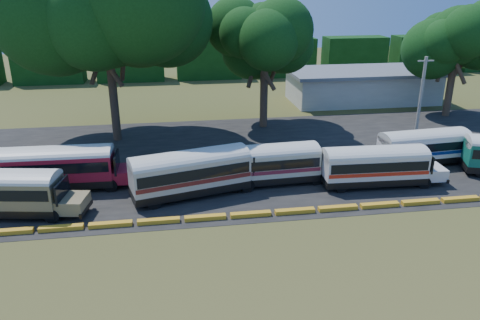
{
  "coord_description": "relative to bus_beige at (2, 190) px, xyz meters",
  "views": [
    {
      "loc": [
        -6.36,
        -26.03,
        14.6
      ],
      "look_at": [
        -1.44,
        6.0,
        2.09
      ],
      "focal_mm": 35.0,
      "sensor_mm": 36.0,
      "label": 1
    }
  ],
  "objects": [
    {
      "name": "tree_center",
      "position": [
        20.88,
        17.22,
        7.58
      ],
      "size": [
        8.68,
        8.68,
        12.65
      ],
      "color": "#39271C",
      "rests_on": "ground"
    },
    {
      "name": "ground",
      "position": [
        17.52,
        -3.67,
        -1.82
      ],
      "size": [
        160.0,
        160.0,
        0.0
      ],
      "primitive_type": "plane",
      "color": "#384416",
      "rests_on": "ground"
    },
    {
      "name": "terminal_building",
      "position": [
        35.52,
        26.33,
        0.21
      ],
      "size": [
        19.0,
        9.0,
        4.0
      ],
      "color": "beige",
      "rests_on": "ground"
    },
    {
      "name": "tree_west",
      "position": [
        5.89,
        15.04,
        10.38
      ],
      "size": [
        14.33,
        14.33,
        17.48
      ],
      "color": "#39271C",
      "rests_on": "ground"
    },
    {
      "name": "bus_white_red",
      "position": [
        26.19,
        0.85,
        -0.07
      ],
      "size": [
        9.48,
        2.68,
        3.09
      ],
      "rotation": [
        0.0,
        0.0,
        -0.04
      ],
      "color": "black",
      "rests_on": "ground"
    },
    {
      "name": "curb",
      "position": [
        17.52,
        -2.67,
        -1.67
      ],
      "size": [
        53.7,
        0.45,
        0.3
      ],
      "color": "orange",
      "rests_on": "ground"
    },
    {
      "name": "asphalt_strip",
      "position": [
        18.52,
        8.33,
        -1.81
      ],
      "size": [
        64.0,
        24.0,
        0.02
      ],
      "primitive_type": "cube",
      "color": "black",
      "rests_on": "ground"
    },
    {
      "name": "bus_red",
      "position": [
        2.87,
        3.86,
        0.07
      ],
      "size": [
        10.1,
        2.76,
        3.3
      ],
      "rotation": [
        0.0,
        0.0,
        -0.03
      ],
      "color": "black",
      "rests_on": "ground"
    },
    {
      "name": "treeline_backdrop",
      "position": [
        17.52,
        44.33,
        1.18
      ],
      "size": [
        130.0,
        4.0,
        6.0
      ],
      "color": "black",
      "rests_on": "ground"
    },
    {
      "name": "bus_beige",
      "position": [
        0.0,
        0.0,
        0.0
      ],
      "size": [
        9.93,
        3.98,
        3.18
      ],
      "rotation": [
        0.0,
        0.0,
        -0.17
      ],
      "color": "black",
      "rests_on": "ground"
    },
    {
      "name": "tree_east",
      "position": [
        42.46,
        18.14,
        7.09
      ],
      "size": [
        8.63,
        8.63,
        12.14
      ],
      "color": "#39271C",
      "rests_on": "ground"
    },
    {
      "name": "bus_cream_east",
      "position": [
        18.38,
        2.41,
        -0.06
      ],
      "size": [
        9.59,
        2.84,
        3.12
      ],
      "rotation": [
        0.0,
        0.0,
        0.05
      ],
      "color": "black",
      "rests_on": "ground"
    },
    {
      "name": "utility_pole",
      "position": [
        35.09,
        11.31,
        2.25
      ],
      "size": [
        1.6,
        0.3,
        7.92
      ],
      "color": "gray",
      "rests_on": "ground"
    },
    {
      "name": "bus_cream_west",
      "position": [
        12.53,
        1.24,
        0.09
      ],
      "size": [
        10.61,
        4.98,
        3.39
      ],
      "rotation": [
        0.0,
        0.0,
        0.25
      ],
      "color": "black",
      "rests_on": "ground"
    },
    {
      "name": "bus_white_blue",
      "position": [
        32.12,
        4.39,
        -0.13
      ],
      "size": [
        9.28,
        2.96,
        3.0
      ],
      "rotation": [
        0.0,
        0.0,
        0.08
      ],
      "color": "black",
      "rests_on": "ground"
    }
  ]
}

